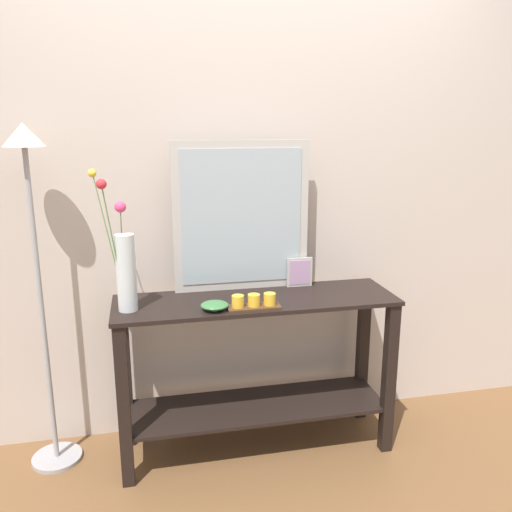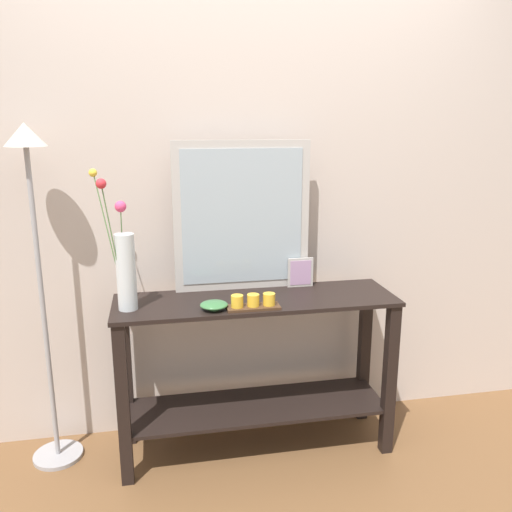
# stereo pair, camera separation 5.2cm
# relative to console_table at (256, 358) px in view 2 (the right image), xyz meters

# --- Properties ---
(ground_plane) EXTENTS (7.00, 6.00, 0.02)m
(ground_plane) POSITION_rel_console_table_xyz_m (0.00, 0.00, -0.51)
(ground_plane) COLOR brown
(wall_back) EXTENTS (6.40, 0.08, 2.70)m
(wall_back) POSITION_rel_console_table_xyz_m (0.00, 0.32, 0.85)
(wall_back) COLOR beige
(wall_back) RESTS_ON ground
(console_table) EXTENTS (1.36, 0.40, 0.81)m
(console_table) POSITION_rel_console_table_xyz_m (0.00, 0.00, 0.00)
(console_table) COLOR black
(console_table) RESTS_ON ground
(mirror_leaning) EXTENTS (0.68, 0.03, 0.74)m
(mirror_leaning) POSITION_rel_console_table_xyz_m (-0.04, 0.17, 0.68)
(mirror_leaning) COLOR #B7B2AD
(mirror_leaning) RESTS_ON console_table
(tall_vase_left) EXTENTS (0.19, 0.22, 0.63)m
(tall_vase_left) POSITION_rel_console_table_xyz_m (-0.60, -0.03, 0.52)
(tall_vase_left) COLOR silver
(tall_vase_left) RESTS_ON console_table
(candle_tray) EXTENTS (0.24, 0.09, 0.07)m
(candle_tray) POSITION_rel_console_table_xyz_m (-0.04, -0.14, 0.34)
(candle_tray) COLOR #472D1C
(candle_tray) RESTS_ON console_table
(picture_frame_small) EXTENTS (0.13, 0.01, 0.15)m
(picture_frame_small) POSITION_rel_console_table_xyz_m (0.26, 0.14, 0.39)
(picture_frame_small) COLOR #B7B2AD
(picture_frame_small) RESTS_ON console_table
(decorative_bowl) EXTENTS (0.13, 0.13, 0.04)m
(decorative_bowl) POSITION_rel_console_table_xyz_m (-0.22, -0.12, 0.33)
(decorative_bowl) COLOR #38703D
(decorative_bowl) RESTS_ON console_table
(floor_lamp) EXTENTS (0.24, 0.24, 1.63)m
(floor_lamp) POSITION_rel_console_table_xyz_m (-0.99, 0.10, 0.61)
(floor_lamp) COLOR #9E9EA3
(floor_lamp) RESTS_ON ground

